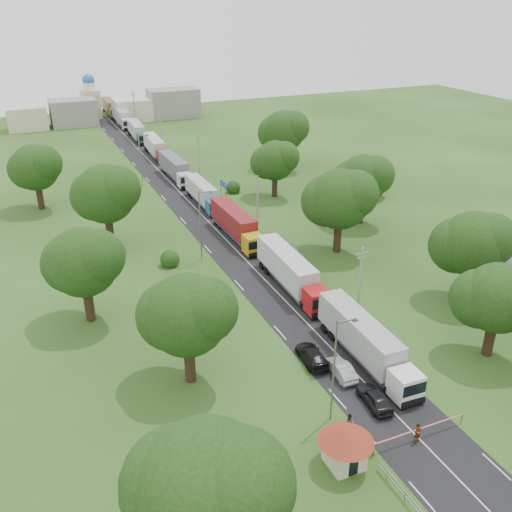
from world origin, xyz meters
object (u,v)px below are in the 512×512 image
info_sign (223,187)px  car_lane_mid (341,369)px  boom_barrier (406,434)px  guard_booth (346,443)px  car_lane_front (375,398)px  truck_0 (365,341)px  pedestrian_near (418,433)px

info_sign → car_lane_mid: info_sign is taller
boom_barrier → car_lane_mid: 9.90m
guard_booth → car_lane_front: 8.09m
info_sign → truck_0: truck_0 is taller
truck_0 → car_lane_mid: truck_0 is taller
boom_barrier → truck_0: (3.26, 11.17, 1.38)m
truck_0 → pedestrian_near: (-2.32, -11.46, -1.36)m
info_sign → truck_0: size_ratio=0.27×
guard_booth → pedestrian_near: size_ratio=2.44×
guard_booth → car_lane_front: (6.20, 5.00, -1.40)m
boom_barrier → pedestrian_near: size_ratio=5.11×
truck_0 → car_lane_mid: bearing=-159.4°
boom_barrier → car_lane_mid: size_ratio=2.13×
truck_0 → car_lane_front: truck_0 is taller
boom_barrier → car_lane_mid: car_lane_mid is taller
car_lane_front → car_lane_mid: bearing=-78.6°
car_lane_mid → pedestrian_near: (1.08, -10.18, 0.19)m
boom_barrier → pedestrian_near: 0.98m
info_sign → truck_0: bearing=-93.9°
guard_booth → car_lane_mid: size_ratio=1.02×
car_lane_mid → guard_booth: bearing=64.0°
boom_barrier → truck_0: bearing=73.7°
truck_0 → car_lane_front: bearing=-115.2°
guard_booth → info_sign: bearing=78.3°
info_sign → pedestrian_near: bearing=-95.3°
car_lane_mid → pedestrian_near: bearing=100.0°
guard_booth → car_lane_front: guard_booth is taller
guard_booth → pedestrian_near: guard_booth is taller
guard_booth → pedestrian_near: (6.78, -0.28, -1.26)m
guard_booth → info_sign: info_sign is taller
info_sign → boom_barrier: bearing=-96.2°
info_sign → car_lane_front: (-6.20, -55.00, -2.24)m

